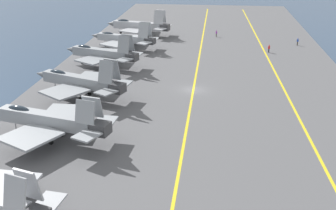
% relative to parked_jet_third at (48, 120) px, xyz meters
% --- Properties ---
extents(ground_plane, '(2000.00, 2000.00, 0.00)m').
position_rel_parked_jet_third_xyz_m(ground_plane, '(20.50, -16.76, -3.06)').
color(ground_plane, '#2D425B').
extents(carrier_deck, '(187.57, 54.94, 0.40)m').
position_rel_parked_jet_third_xyz_m(carrier_deck, '(20.50, -16.76, -2.86)').
color(carrier_deck, '#565659').
rests_on(carrier_deck, ground).
extents(deck_stripe_foul_line, '(168.72, 6.17, 0.01)m').
position_rel_parked_jet_third_xyz_m(deck_stripe_foul_line, '(20.50, -31.87, -2.66)').
color(deck_stripe_foul_line, yellow).
rests_on(deck_stripe_foul_line, carrier_deck).
extents(deck_stripe_centerline, '(168.81, 0.36, 0.01)m').
position_rel_parked_jet_third_xyz_m(deck_stripe_centerline, '(20.50, -16.76, -2.66)').
color(deck_stripe_centerline, yellow).
rests_on(deck_stripe_centerline, carrier_deck).
extents(parked_jet_third, '(13.80, 17.46, 6.29)m').
position_rel_parked_jet_third_xyz_m(parked_jet_third, '(0.00, 0.00, 0.00)').
color(parked_jet_third, '#93999E').
rests_on(parked_jet_third, carrier_deck).
extents(parked_jet_fourth, '(13.82, 17.05, 6.88)m').
position_rel_parked_jet_third_xyz_m(parked_jet_fourth, '(14.93, 0.76, 0.05)').
color(parked_jet_fourth, gray).
rests_on(parked_jet_fourth, carrier_deck).
extents(parked_jet_fifth, '(12.01, 16.14, 6.80)m').
position_rel_parked_jet_third_xyz_m(parked_jet_fifth, '(31.73, 1.64, 0.07)').
color(parked_jet_fifth, gray).
rests_on(parked_jet_fifth, carrier_deck).
extents(parked_jet_sixth, '(12.82, 16.30, 6.37)m').
position_rel_parked_jet_third_xyz_m(parked_jet_sixth, '(46.66, 0.59, -0.38)').
color(parked_jet_sixth, '#9EA3A8').
rests_on(parked_jet_sixth, carrier_deck).
extents(parked_jet_seventh, '(12.93, 17.32, 6.63)m').
position_rel_parked_jet_third_xyz_m(parked_jet_seventh, '(60.92, -0.18, -0.23)').
color(parked_jet_seventh, '#A8AAAF').
rests_on(parked_jet_seventh, carrier_deck).
extents(crew_blue_vest, '(0.42, 0.46, 1.74)m').
position_rel_parked_jet_third_xyz_m(crew_blue_vest, '(54.03, -39.13, -1.70)').
color(crew_blue_vest, '#383328').
rests_on(crew_blue_vest, carrier_deck).
extents(crew_red_vest, '(0.29, 0.40, 1.74)m').
position_rel_parked_jet_third_xyz_m(crew_red_vest, '(46.66, -31.78, -1.70)').
color(crew_red_vest, '#232328').
rests_on(crew_red_vest, carrier_deck).
extents(crew_purple_vest, '(0.46, 0.42, 1.67)m').
position_rel_parked_jet_third_xyz_m(crew_purple_vest, '(60.97, -20.18, -1.74)').
color(crew_purple_vest, '#4C473D').
rests_on(crew_purple_vest, carrier_deck).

